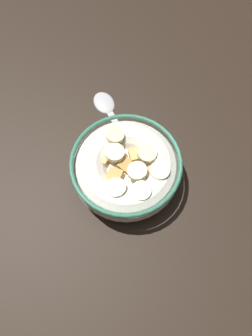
# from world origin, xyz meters

# --- Properties ---
(ground_plane) EXTENTS (1.32, 1.32, 0.02)m
(ground_plane) POSITION_xyz_m (0.00, 0.00, -0.01)
(ground_plane) COLOR black
(cereal_bowl) EXTENTS (0.15, 0.15, 0.06)m
(cereal_bowl) POSITION_xyz_m (0.00, 0.00, 0.03)
(cereal_bowl) COLOR silver
(cereal_bowl) RESTS_ON ground_plane
(spoon) EXTENTS (0.06, 0.13, 0.01)m
(spoon) POSITION_xyz_m (-0.06, -0.10, 0.00)
(spoon) COLOR #B7B7BC
(spoon) RESTS_ON ground_plane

